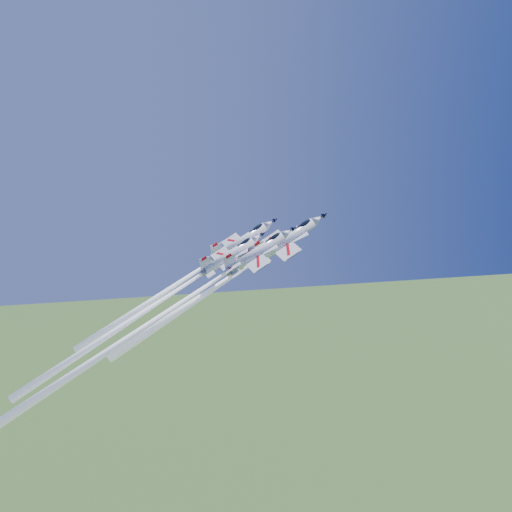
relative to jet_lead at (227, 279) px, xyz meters
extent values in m
cylinder|color=white|center=(12.73, 0.82, 7.47)|extent=(8.82, 6.02, 13.10)
cone|color=white|center=(19.75, 1.26, 11.60)|extent=(3.48, 2.91, 3.68)
cone|color=black|center=(21.38, 1.37, 12.56)|extent=(1.75, 1.47, 1.85)
cone|color=slate|center=(6.25, 0.40, 3.66)|extent=(2.88, 2.56, 2.62)
ellipsoid|color=black|center=(16.90, 0.88, 10.82)|extent=(3.61, 1.72, 2.87)
cube|color=black|center=(15.28, 0.71, 10.19)|extent=(1.29, 0.36, 0.97)
cube|color=white|center=(11.68, 0.82, 6.53)|extent=(5.92, 11.09, 4.72)
cube|color=white|center=(14.84, 2.40, 8.92)|extent=(3.50, 1.67, 2.27)
cube|color=white|center=(15.38, -0.35, 8.31)|extent=(3.50, 1.67, 2.27)
cube|color=white|center=(7.24, 0.49, 4.12)|extent=(3.08, 6.11, 2.51)
cube|color=white|center=(6.64, -0.01, 5.88)|extent=(4.04, 1.26, 4.31)
cube|color=red|center=(6.20, -0.42, 7.35)|extent=(1.52, 0.45, 1.27)
cube|color=black|center=(13.23, 1.11, 6.59)|extent=(10.07, 1.28, 6.07)
sphere|color=white|center=(6.00, 0.39, 3.52)|extent=(1.19, 1.01, 1.21)
cone|color=white|center=(-9.07, -0.58, -5.35)|extent=(18.99, 11.88, 31.15)
cylinder|color=white|center=(3.74, 3.65, 6.97)|extent=(7.73, 5.27, 11.48)
cone|color=white|center=(9.89, 4.04, 10.59)|extent=(3.05, 2.55, 3.23)
cone|color=black|center=(11.32, 4.13, 11.43)|extent=(1.54, 1.29, 1.62)
cone|color=slate|center=(-1.94, 3.28, 3.63)|extent=(2.53, 2.25, 2.30)
ellipsoid|color=black|center=(7.39, 3.71, 9.91)|extent=(3.16, 1.51, 2.51)
cube|color=black|center=(5.97, 3.55, 9.35)|extent=(1.13, 0.32, 0.85)
cube|color=white|center=(2.82, 3.65, 6.15)|extent=(5.19, 9.72, 4.14)
cube|color=white|center=(5.60, 5.04, 8.24)|extent=(3.06, 1.46, 1.99)
cube|color=white|center=(6.06, 2.62, 7.71)|extent=(3.06, 1.46, 1.99)
cube|color=white|center=(-1.07, 3.36, 4.03)|extent=(2.70, 5.35, 2.20)
cube|color=white|center=(-1.59, 2.92, 5.58)|extent=(3.54, 1.10, 3.78)
cube|color=red|center=(-1.98, 2.56, 6.87)|extent=(1.34, 0.39, 1.11)
cube|color=black|center=(4.18, 3.90, 6.20)|extent=(8.83, 1.12, 5.32)
sphere|color=white|center=(-2.15, 3.27, 3.51)|extent=(1.04, 0.88, 1.06)
cone|color=white|center=(-16.38, 2.36, -4.86)|extent=(17.77, 11.06, 29.28)
cylinder|color=white|center=(5.14, -4.79, 6.37)|extent=(7.90, 5.39, 11.73)
cone|color=white|center=(11.43, -4.39, 10.06)|extent=(3.12, 2.61, 3.30)
cone|color=black|center=(12.89, -4.30, 10.92)|extent=(1.57, 1.31, 1.66)
cone|color=slate|center=(-0.66, -5.16, 2.95)|extent=(2.58, 2.30, 2.35)
ellipsoid|color=black|center=(8.88, -4.73, 9.36)|extent=(3.23, 1.54, 2.57)
cube|color=black|center=(7.43, -4.89, 8.80)|extent=(1.16, 0.33, 0.87)
cube|color=white|center=(4.20, -4.79, 5.52)|extent=(5.30, 9.93, 4.23)
cube|color=white|center=(7.04, -3.37, 7.66)|extent=(3.13, 1.49, 2.04)
cube|color=white|center=(7.52, -5.84, 7.12)|extent=(3.13, 1.49, 2.04)
cube|color=white|center=(0.23, -5.08, 3.36)|extent=(2.76, 5.47, 2.25)
cube|color=white|center=(-0.31, -5.53, 4.94)|extent=(3.62, 1.13, 3.86)
cube|color=red|center=(-0.70, -5.90, 6.26)|extent=(1.37, 0.40, 1.14)
cube|color=black|center=(5.59, -4.53, 5.57)|extent=(9.02, 1.14, 5.43)
sphere|color=white|center=(-0.88, -5.18, 2.82)|extent=(1.06, 0.90, 1.09)
cone|color=white|center=(-22.69, -6.57, -10.01)|extent=(26.17, 15.97, 44.06)
cylinder|color=white|center=(0.14, -2.40, 5.51)|extent=(7.15, 4.88, 10.62)
cone|color=white|center=(5.83, -2.03, 8.86)|extent=(2.82, 2.36, 2.98)
cone|color=black|center=(7.16, -1.95, 9.64)|extent=(1.42, 1.19, 1.50)
cone|color=slate|center=(-5.11, -2.73, 2.42)|extent=(2.34, 2.08, 2.13)
ellipsoid|color=black|center=(3.52, -2.34, 8.22)|extent=(2.93, 1.40, 2.33)
cube|color=black|center=(2.21, -2.48, 7.71)|extent=(1.05, 0.29, 0.79)
cube|color=white|center=(-0.71, -2.39, 4.75)|extent=(4.80, 8.99, 3.83)
cube|color=white|center=(1.86, -1.11, 6.68)|extent=(2.83, 1.35, 1.84)
cube|color=white|center=(2.29, -3.34, 6.19)|extent=(2.83, 1.35, 1.84)
cube|color=white|center=(-4.31, -2.66, 2.79)|extent=(2.50, 4.95, 2.04)
cube|color=white|center=(-4.79, -3.07, 4.22)|extent=(3.27, 1.02, 3.50)
cube|color=red|center=(-5.15, -3.40, 5.41)|extent=(1.24, 0.36, 1.03)
cube|color=black|center=(0.55, -2.16, 4.79)|extent=(8.17, 1.03, 4.92)
sphere|color=white|center=(-5.31, -2.74, 2.30)|extent=(0.96, 0.82, 0.98)
cone|color=white|center=(-23.77, -3.92, -8.56)|extent=(22.27, 13.63, 37.38)
camera|label=1|loc=(-19.67, -111.67, 29.83)|focal=40.00mm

